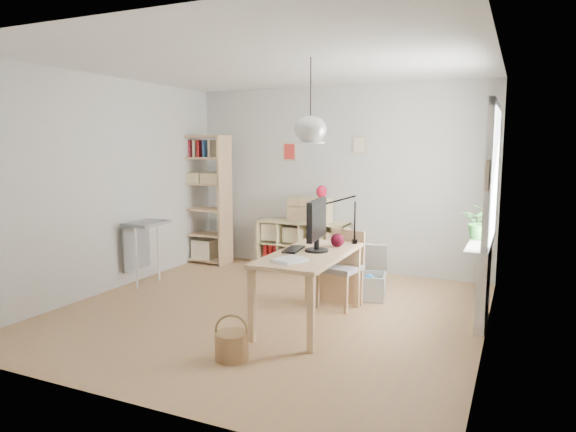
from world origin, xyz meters
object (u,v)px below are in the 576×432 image
at_px(desk, 310,262).
at_px(monitor, 317,223).
at_px(drawer_chest, 309,210).
at_px(tall_bookshelf, 204,194).
at_px(chair, 342,264).
at_px(storage_chest, 362,280).
at_px(cube_shelf, 302,248).

bearing_deg(desk, monitor, 68.79).
xyz_separation_m(monitor, drawer_chest, (-0.93, 2.09, -0.15)).
height_order(desk, tall_bookshelf, tall_bookshelf).
bearing_deg(chair, storage_chest, 86.23).
relative_size(desk, chair, 1.72).
bearing_deg(storage_chest, tall_bookshelf, 154.07).
bearing_deg(desk, drawer_chest, 112.18).
bearing_deg(desk, tall_bookshelf, 142.99).
bearing_deg(storage_chest, drawer_chest, 127.07).
distance_m(desk, chair, 0.74).
bearing_deg(cube_shelf, tall_bookshelf, -169.81).
height_order(tall_bookshelf, chair, tall_bookshelf).
xyz_separation_m(cube_shelf, drawer_chest, (0.13, -0.04, 0.60)).
height_order(desk, drawer_chest, drawer_chest).
distance_m(tall_bookshelf, storage_chest, 3.05).
xyz_separation_m(desk, drawer_chest, (-0.89, 2.19, 0.24)).
bearing_deg(drawer_chest, monitor, -54.27).
distance_m(cube_shelf, storage_chest, 1.64).
height_order(chair, drawer_chest, drawer_chest).
bearing_deg(chair, cube_shelf, 136.74).
bearing_deg(cube_shelf, drawer_chest, -17.66).
relative_size(tall_bookshelf, drawer_chest, 3.17).
height_order(cube_shelf, monitor, monitor).
bearing_deg(monitor, chair, 75.52).
height_order(tall_bookshelf, monitor, tall_bookshelf).
bearing_deg(tall_bookshelf, chair, -24.54).
distance_m(tall_bookshelf, chair, 3.03).
xyz_separation_m(cube_shelf, storage_chest, (1.24, -1.07, -0.10)).
height_order(cube_shelf, chair, chair).
height_order(storage_chest, drawer_chest, drawer_chest).
bearing_deg(cube_shelf, desk, -65.39).
bearing_deg(monitor, drawer_chest, 106.57).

